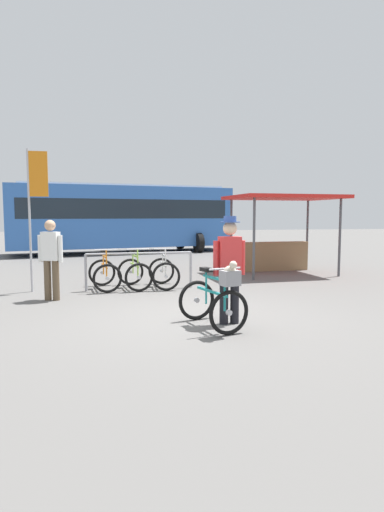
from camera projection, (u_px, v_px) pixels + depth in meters
The scene contains 11 objects.
ground_plane at pixel (195, 317), 7.31m from camera, with size 80.00×80.00×0.00m, color #605E5B.
bike_rack_rail at pixel (140, 262), 10.00m from camera, with size 2.51×0.08×0.88m.
racked_bike_orange at pixel (105, 274), 10.02m from camera, with size 0.78×1.17×0.97m.
racked_bike_lime at pixel (135, 273), 10.17m from camera, with size 0.78×1.16×0.97m.
racked_bike_white at pixel (164, 272), 10.32m from camera, with size 0.70×1.13×0.97m.
featured_bicycle at pixel (216, 298), 6.53m from camera, with size 0.91×1.25×1.09m.
person_with_featured_bike at pixel (230, 265), 6.80m from camera, with size 0.53×0.32×1.72m.
pedestrian_with_backpack at pixel (51, 255), 8.70m from camera, with size 0.50×0.42×1.64m.
bus_distant at pixel (123, 215), 19.68m from camera, with size 10.28×4.48×3.08m.
market_stall at pixel (278, 226), 12.90m from camera, with size 3.19×2.43×2.30m.
banner_flag at pixel (35, 193), 9.55m from camera, with size 0.45×0.05×3.20m.
Camera 1 is at (-1.57, -7.01, 1.74)m, focal length 30.06 mm.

